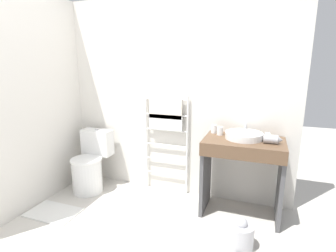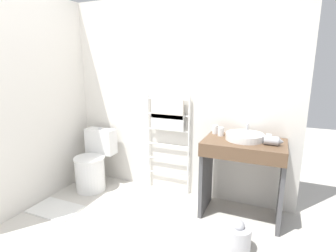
{
  "view_description": "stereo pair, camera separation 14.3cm",
  "coord_description": "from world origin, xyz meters",
  "px_view_note": "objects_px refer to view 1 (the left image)",
  "views": [
    {
      "loc": [
        1.06,
        -1.56,
        1.6
      ],
      "look_at": [
        0.12,
        0.97,
        0.96
      ],
      "focal_mm": 28.0,
      "sensor_mm": 36.0,
      "label": 1
    },
    {
      "loc": [
        1.19,
        -1.51,
        1.6
      ],
      "look_at": [
        0.12,
        0.97,
        0.96
      ],
      "focal_mm": 28.0,
      "sensor_mm": 36.0,
      "label": 2
    }
  ],
  "objects_px": {
    "towel_radiator": "(166,123)",
    "trash_bin": "(241,235)",
    "sink_basin": "(244,135)",
    "hair_dryer": "(271,139)",
    "cup_near_wall": "(214,129)",
    "toilet": "(90,165)",
    "cup_near_edge": "(220,131)"
  },
  "relations": [
    {
      "from": "toilet",
      "to": "cup_near_wall",
      "type": "bearing_deg",
      "value": 8.62
    },
    {
      "from": "sink_basin",
      "to": "toilet",
      "type": "bearing_deg",
      "value": -176.76
    },
    {
      "from": "cup_near_wall",
      "to": "trash_bin",
      "type": "xyz_separation_m",
      "value": [
        0.4,
        -0.72,
        -0.77
      ]
    },
    {
      "from": "sink_basin",
      "to": "hair_dryer",
      "type": "relative_size",
      "value": 2.04
    },
    {
      "from": "sink_basin",
      "to": "hair_dryer",
      "type": "distance_m",
      "value": 0.27
    },
    {
      "from": "toilet",
      "to": "hair_dryer",
      "type": "xyz_separation_m",
      "value": [
        2.14,
        0.04,
        0.56
      ]
    },
    {
      "from": "towel_radiator",
      "to": "cup_near_wall",
      "type": "height_order",
      "value": "towel_radiator"
    },
    {
      "from": "cup_near_wall",
      "to": "cup_near_edge",
      "type": "relative_size",
      "value": 1.0
    },
    {
      "from": "toilet",
      "to": "cup_near_edge",
      "type": "distance_m",
      "value": 1.72
    },
    {
      "from": "towel_radiator",
      "to": "trash_bin",
      "type": "relative_size",
      "value": 4.24
    },
    {
      "from": "sink_basin",
      "to": "cup_near_edge",
      "type": "xyz_separation_m",
      "value": [
        -0.26,
        0.06,
        0.01
      ]
    },
    {
      "from": "towel_radiator",
      "to": "hair_dryer",
      "type": "bearing_deg",
      "value": -11.68
    },
    {
      "from": "sink_basin",
      "to": "cup_near_edge",
      "type": "bearing_deg",
      "value": 166.67
    },
    {
      "from": "cup_near_edge",
      "to": "trash_bin",
      "type": "xyz_separation_m",
      "value": [
        0.33,
        -0.66,
        -0.77
      ]
    },
    {
      "from": "towel_radiator",
      "to": "trash_bin",
      "type": "xyz_separation_m",
      "value": [
        1.01,
        -0.78,
        -0.78
      ]
    },
    {
      "from": "hair_dryer",
      "to": "sink_basin",
      "type": "bearing_deg",
      "value": 166.8
    },
    {
      "from": "towel_radiator",
      "to": "cup_near_wall",
      "type": "distance_m",
      "value": 0.61
    },
    {
      "from": "toilet",
      "to": "trash_bin",
      "type": "height_order",
      "value": "toilet"
    },
    {
      "from": "toilet",
      "to": "cup_near_wall",
      "type": "height_order",
      "value": "cup_near_wall"
    },
    {
      "from": "hair_dryer",
      "to": "cup_near_wall",
      "type": "bearing_deg",
      "value": 162.55
    },
    {
      "from": "towel_radiator",
      "to": "cup_near_edge",
      "type": "xyz_separation_m",
      "value": [
        0.68,
        -0.13,
        -0.01
      ]
    },
    {
      "from": "trash_bin",
      "to": "toilet",
      "type": "bearing_deg",
      "value": 165.86
    },
    {
      "from": "cup_near_wall",
      "to": "trash_bin",
      "type": "bearing_deg",
      "value": -60.77
    },
    {
      "from": "cup_near_edge",
      "to": "hair_dryer",
      "type": "bearing_deg",
      "value": -13.26
    },
    {
      "from": "cup_near_edge",
      "to": "trash_bin",
      "type": "bearing_deg",
      "value": -63.57
    },
    {
      "from": "cup_near_wall",
      "to": "cup_near_edge",
      "type": "xyz_separation_m",
      "value": [
        0.08,
        -0.07,
        -0.0
      ]
    },
    {
      "from": "sink_basin",
      "to": "cup_near_edge",
      "type": "height_order",
      "value": "cup_near_edge"
    },
    {
      "from": "sink_basin",
      "to": "cup_near_edge",
      "type": "relative_size",
      "value": 4.13
    },
    {
      "from": "hair_dryer",
      "to": "trash_bin",
      "type": "distance_m",
      "value": 0.96
    },
    {
      "from": "towel_radiator",
      "to": "hair_dryer",
      "type": "height_order",
      "value": "towel_radiator"
    },
    {
      "from": "sink_basin",
      "to": "hair_dryer",
      "type": "xyz_separation_m",
      "value": [
        0.27,
        -0.06,
        0.01
      ]
    },
    {
      "from": "toilet",
      "to": "sink_basin",
      "type": "relative_size",
      "value": 2.02
    }
  ]
}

